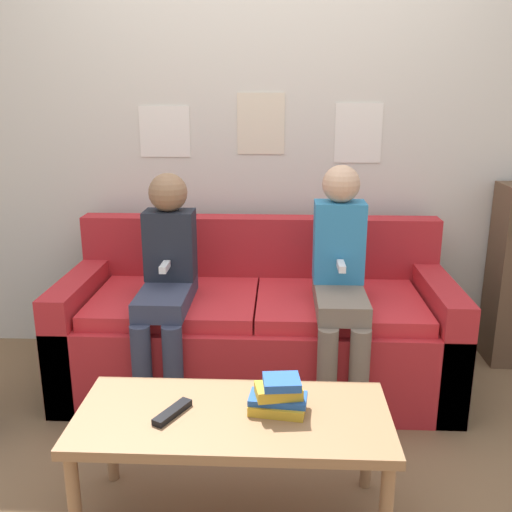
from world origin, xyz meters
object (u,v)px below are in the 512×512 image
coffee_table (233,426)px  person_left (166,277)px  person_right (340,276)px  tv_remote (172,412)px  couch (257,330)px

coffee_table → person_left: person_left is taller
coffee_table → person_right: size_ratio=0.93×
coffee_table → tv_remote: tv_remote is taller
coffee_table → person_left: (-0.38, 0.84, 0.26)m
person_left → person_right: (0.82, 0.00, 0.01)m
person_left → person_right: 0.82m
tv_remote → coffee_table: bearing=33.3°
couch → person_right: (0.40, -0.18, 0.36)m
couch → coffee_table: size_ratio=1.81×
coffee_table → person_right: 0.98m
coffee_table → person_left: 0.96m
couch → coffee_table: (-0.04, -1.02, 0.09)m
coffee_table → couch: bearing=87.8°
coffee_table → tv_remote: (-0.20, -0.02, 0.06)m
tv_remote → person_right: bearing=81.2°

